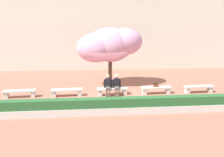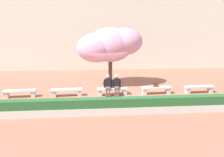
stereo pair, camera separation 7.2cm
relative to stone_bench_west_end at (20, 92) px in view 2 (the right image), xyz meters
The scene contains 12 objects.
ground_plane 5.54m from the stone_bench_west_end, ahead, with size 100.00×100.00×0.00m, color #9E604C.
building_facade 12.30m from the stone_bench_west_end, 60.74° to the left, with size 28.00×4.00×10.24m, color beige.
stone_bench_west_end is the anchor object (origin of this frame).
stone_bench_near_west 2.77m from the stone_bench_west_end, ahead, with size 1.89×0.52×0.45m.
stone_bench_center 5.53m from the stone_bench_west_end, ahead, with size 1.89×0.52×0.45m.
stone_bench_near_east 8.30m from the stone_bench_west_end, ahead, with size 1.89×0.52×0.45m.
stone_bench_east_end 11.06m from the stone_bench_west_end, ahead, with size 1.89×0.52×0.45m.
person_seated_left 5.27m from the stone_bench_west_end, ahead, with size 0.51×0.70×1.29m.
person_seated_right 5.81m from the stone_bench_west_end, ahead, with size 0.51×0.69×1.29m.
handbag 8.26m from the stone_bench_west_end, ahead, with size 0.30×0.15×0.34m.
cherry_tree_main 6.44m from the stone_bench_west_end, 20.37° to the left, with size 4.45×2.79×4.05m.
planter_hedge_foreground 6.24m from the stone_bench_west_end, 27.64° to the right, with size 15.77×0.50×0.80m.
Camera 2 is at (-1.05, -12.79, 4.23)m, focal length 35.00 mm.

